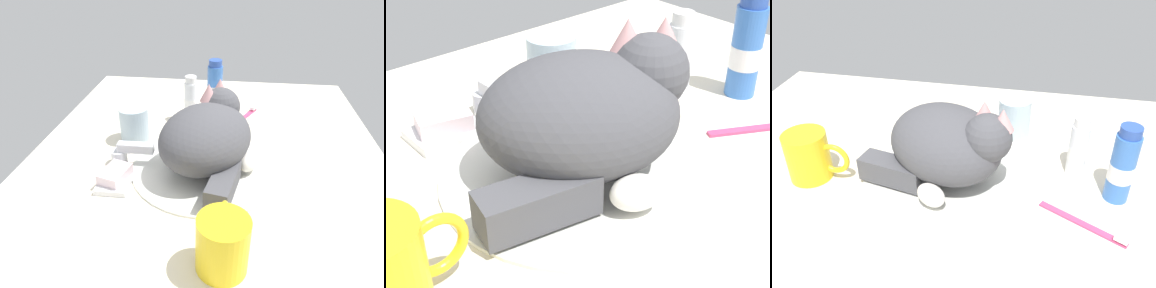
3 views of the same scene
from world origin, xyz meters
TOP-DOWN VIEW (x-y plane):
  - ground_plane at (0.00, 0.00)cm, footprint 110.00×82.50cm
  - sink_basin at (0.00, 0.00)cm, footprint 31.82×31.82cm
  - faucet at (0.00, 17.90)cm, footprint 11.91×9.74cm
  - cat at (0.71, -0.59)cm, footprint 29.64×26.18cm
  - coffee_mug at (-25.28, -4.82)cm, footprint 12.35×8.01cm
  - rinse_cup at (11.00, 18.44)cm, footprint 7.07×7.07cm
  - soap_dish at (-7.24, 17.71)cm, footprint 9.00×6.40cm
  - soap_bar at (-7.24, 17.71)cm, footprint 7.69×6.23cm
  - toothpaste_bottle at (24.11, 6.04)cm, footprint 3.63×3.63cm
  - mouthwash_bottle at (31.18, 0.21)cm, footprint 4.40×4.40cm
  - toothbrush at (25.91, -8.75)cm, footprint 14.43×8.75cm

SIDE VIEW (x-z plane):
  - ground_plane at x=0.00cm, z-range -3.00..0.00cm
  - sink_basin at x=0.00cm, z-range 0.00..0.97cm
  - toothbrush at x=25.91cm, z-range -0.29..1.31cm
  - soap_dish at x=-7.24cm, z-range 0.00..1.20cm
  - faucet at x=0.00cm, z-range -0.39..4.97cm
  - soap_bar at x=-7.24cm, z-range 1.20..3.41cm
  - rinse_cup at x=11.00cm, z-range 0.00..8.59cm
  - coffee_mug at x=-25.28cm, z-range 0.00..9.42cm
  - toothpaste_bottle at x=24.11cm, z-range -0.45..11.91cm
  - mouthwash_bottle at x=31.18cm, z-range -0.48..14.35cm
  - cat at x=0.71cm, z-range -0.01..16.07cm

